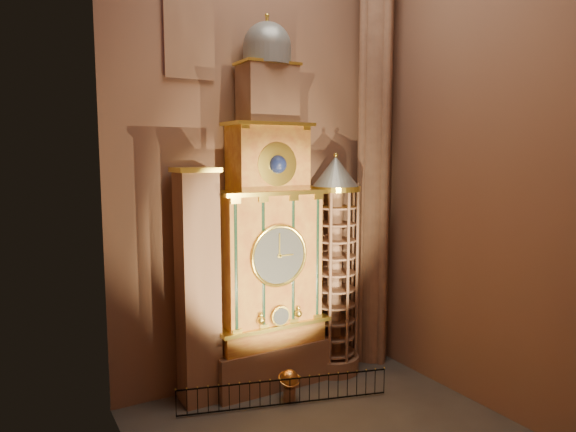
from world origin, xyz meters
TOP-DOWN VIEW (x-y plane):
  - wall_back at (0.00, 6.00)m, footprint 22.00×0.00m
  - wall_left at (-7.00, 0.00)m, footprint 0.00×22.00m
  - wall_right at (7.00, 0.00)m, footprint 0.00×22.00m
  - astronomical_clock at (0.00, 4.96)m, footprint 5.60×2.41m
  - portrait_tower at (-3.40, 4.98)m, footprint 1.80×1.60m
  - stair_turret at (3.50, 4.70)m, footprint 2.50×2.50m
  - gothic_pier at (6.10, 5.00)m, footprint 2.04×2.04m
  - stained_glass_window at (-3.20, 5.92)m, footprint 2.20×0.14m
  - celestial_globe at (-0.02, 3.02)m, footprint 1.06×1.01m
  - iron_railing at (-0.42, 2.70)m, footprint 8.76×2.65m

SIDE VIEW (x-z plane):
  - iron_railing at x=-0.42m, z-range 0.05..1.21m
  - celestial_globe at x=-0.02m, z-range 0.14..1.56m
  - portrait_tower at x=-3.40m, z-range 0.05..10.25m
  - stair_turret at x=3.50m, z-range -0.13..10.67m
  - astronomical_clock at x=0.00m, z-range -1.67..15.03m
  - wall_back at x=0.00m, z-range 0.00..22.00m
  - wall_left at x=-7.00m, z-range 0.00..22.00m
  - wall_right at x=7.00m, z-range 0.00..22.00m
  - gothic_pier at x=6.10m, z-range 0.00..22.00m
  - stained_glass_window at x=-3.20m, z-range 13.90..19.10m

